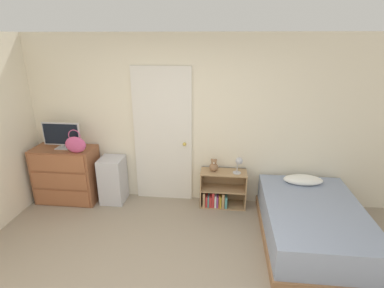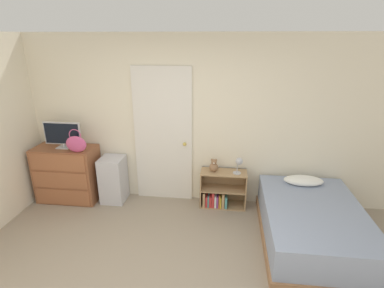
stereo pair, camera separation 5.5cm
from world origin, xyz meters
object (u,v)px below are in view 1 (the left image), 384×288
Objects in this scene: bookshelf at (220,192)px; bed at (312,223)px; teddy_bear at (214,166)px; tv at (61,135)px; storage_bin at (113,180)px; handbag at (75,144)px; desk_lamp at (239,163)px; dresser at (67,174)px.

bookshelf is 0.38× the size of bed.
teddy_bear reaches higher than bookshelf.
tv is 1.03m from storage_bin.
storage_bin is 1.69m from bookshelf.
storage_bin is (0.72, 0.04, -0.73)m from tv.
handbag is 0.20× the size of bed.
bed is at bearing -32.14° from bookshelf.
desk_lamp is at bearing -9.77° from bookshelf.
tv is 2.34m from teddy_bear.
storage_bin is 2.83× the size of desk_lamp.
bed is (1.18, -0.74, 0.03)m from bookshelf.
dresser is at bearing -179.11° from desk_lamp.
storage_bin is at bearing 166.26° from bed.
dresser is at bearing 169.65° from bed.
tv reaches higher than desk_lamp.
dresser is 0.73m from storage_bin.
dresser reaches higher than desk_lamp.
dresser is 3.65× the size of desk_lamp.
bookshelf is at bearing 2.03° from dresser.
desk_lamp reaches higher than bookshelf.
bookshelf is 0.45m from teddy_bear.
handbag reaches higher than bed.
tv reaches higher than handbag.
desk_lamp is (2.37, 0.19, -0.26)m from handbag.
tv reaches higher than dresser.
desk_lamp is 1.26m from bed.
tv reaches higher than bed.
tv is 0.34m from handbag.
bookshelf is at bearing 147.86° from bed.
bookshelf is 3.42× the size of teddy_bear.
tv is 1.63× the size of handbag.
desk_lamp is 0.14× the size of bed.
bookshelf is 1.39m from bed.
tv reaches higher than teddy_bear.
storage_bin reaches higher than bed.
tv is 2.24× the size of desk_lamp.
desk_lamp is at bearing 0.74° from tv.
dresser is 0.52× the size of bed.
bed reaches higher than bookshelf.
dresser reaches higher than bookshelf.
bed is at bearing -13.74° from storage_bin.
bookshelf is at bearing 170.23° from desk_lamp.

